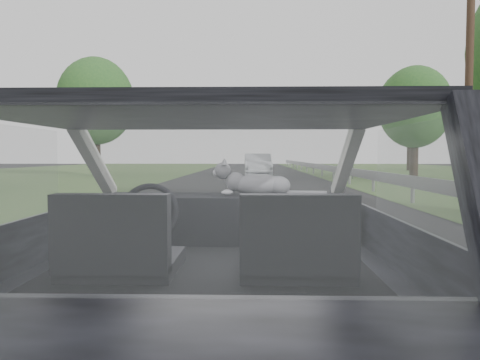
# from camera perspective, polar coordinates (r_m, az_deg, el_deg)

# --- Properties ---
(subject_car) EXTENTS (1.80, 4.00, 1.45)m
(subject_car) POSITION_cam_1_polar(r_m,az_deg,el_deg) (2.43, -3.35, -9.55)
(subject_car) COLOR black
(subject_car) RESTS_ON ground
(dashboard) EXTENTS (1.58, 0.45, 0.30)m
(dashboard) POSITION_cam_1_polar(r_m,az_deg,el_deg) (3.02, -2.35, -4.67)
(dashboard) COLOR black
(dashboard) RESTS_ON subject_car
(driver_seat) EXTENTS (0.50, 0.72, 0.42)m
(driver_seat) POSITION_cam_1_polar(r_m,az_deg,el_deg) (2.19, -14.58, -6.89)
(driver_seat) COLOR black
(driver_seat) RESTS_ON subject_car
(passenger_seat) EXTENTS (0.50, 0.72, 0.42)m
(passenger_seat) POSITION_cam_1_polar(r_m,az_deg,el_deg) (2.12, 6.89, -7.17)
(passenger_seat) COLOR black
(passenger_seat) RESTS_ON subject_car
(steering_wheel) EXTENTS (0.36, 0.36, 0.04)m
(steering_wheel) POSITION_cam_1_polar(r_m,az_deg,el_deg) (2.78, -11.04, -3.94)
(steering_wheel) COLOR black
(steering_wheel) RESTS_ON dashboard
(cat) EXTENTS (0.52, 0.19, 0.23)m
(cat) POSITION_cam_1_polar(r_m,az_deg,el_deg) (2.99, 2.34, -0.40)
(cat) COLOR gray
(cat) RESTS_ON dashboard
(guardrail) EXTENTS (0.05, 90.00, 0.32)m
(guardrail) POSITION_cam_1_polar(r_m,az_deg,el_deg) (13.04, 19.84, -0.15)
(guardrail) COLOR gray
(guardrail) RESTS_ON ground
(other_car) EXTENTS (1.77, 4.22, 1.37)m
(other_car) POSITION_cam_1_polar(r_m,az_deg,el_deg) (26.43, 2.17, 1.75)
(other_car) COLOR silver
(other_car) RESTS_ON ground
(highway_sign) EXTENTS (0.23, 0.91, 2.27)m
(highway_sign) POSITION_cam_1_polar(r_m,az_deg,el_deg) (25.85, 13.59, 2.64)
(highway_sign) COLOR #1A5F24
(highway_sign) RESTS_ON ground
(utility_pole) EXTENTS (0.36, 0.36, 8.86)m
(utility_pole) POSITION_cam_1_polar(r_m,az_deg,el_deg) (19.85, 26.16, 11.89)
(utility_pole) COLOR #4A3125
(utility_pole) RESTS_ON ground
(tree_2) EXTENTS (5.42, 5.42, 6.26)m
(tree_2) POSITION_cam_1_polar(r_m,az_deg,el_deg) (29.10, 20.52, 6.50)
(tree_2) COLOR #255225
(tree_2) RESTS_ON ground
(tree_3) EXTENTS (7.15, 7.15, 8.33)m
(tree_3) POSITION_cam_1_polar(r_m,az_deg,el_deg) (42.05, 20.09, 6.78)
(tree_3) COLOR #255225
(tree_3) RESTS_ON ground
(tree_6) EXTENTS (5.35, 5.35, 7.14)m
(tree_6) POSITION_cam_1_polar(r_m,az_deg,el_deg) (30.65, -17.15, 7.19)
(tree_6) COLOR #255225
(tree_6) RESTS_ON ground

